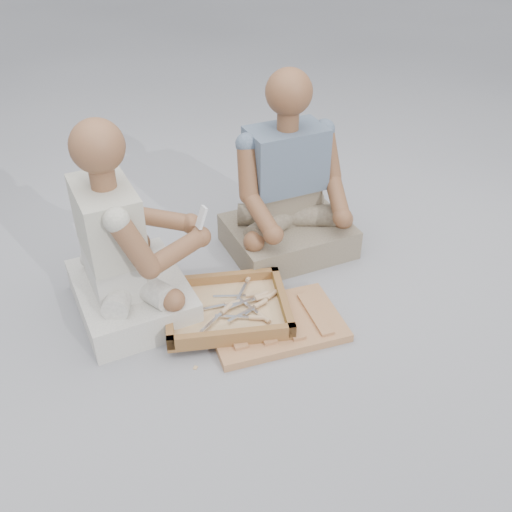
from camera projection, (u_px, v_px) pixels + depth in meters
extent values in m
plane|color=#95959A|center=(262.00, 333.00, 2.52)|extent=(60.00, 60.00, 0.00)
cube|color=olive|center=(275.00, 324.00, 2.54)|extent=(0.62, 0.44, 0.04)
cube|color=brown|center=(227.00, 312.00, 2.57)|extent=(0.57, 0.47, 0.02)
cube|color=brown|center=(222.00, 279.00, 2.71)|extent=(0.55, 0.07, 0.05)
cube|color=brown|center=(232.00, 336.00, 2.39)|extent=(0.55, 0.07, 0.05)
cube|color=brown|center=(283.00, 300.00, 2.58)|extent=(0.06, 0.44, 0.05)
cube|color=brown|center=(169.00, 311.00, 2.52)|extent=(0.06, 0.44, 0.05)
cube|color=#D7AF7E|center=(227.00, 309.00, 2.56)|extent=(0.50, 0.40, 0.01)
cube|color=silver|center=(211.00, 322.00, 2.46)|extent=(0.12, 0.11, 0.00)
cylinder|color=#A57957|center=(226.00, 308.00, 2.53)|extent=(0.07, 0.06, 0.02)
cube|color=silver|center=(256.00, 306.00, 2.56)|extent=(0.13, 0.10, 0.00)
cylinder|color=#A57957|center=(272.00, 295.00, 2.62)|extent=(0.07, 0.06, 0.02)
cube|color=silver|center=(242.00, 290.00, 2.64)|extent=(0.09, 0.14, 0.00)
cylinder|color=#A57957|center=(249.00, 276.00, 2.73)|extent=(0.05, 0.07, 0.02)
cube|color=silver|center=(230.00, 296.00, 2.63)|extent=(0.15, 0.04, 0.00)
cylinder|color=#A57957|center=(253.00, 295.00, 2.63)|extent=(0.07, 0.03, 0.02)
cube|color=silver|center=(248.00, 305.00, 2.56)|extent=(0.08, 0.14, 0.00)
cylinder|color=#A57957|center=(264.00, 318.00, 2.49)|extent=(0.05, 0.07, 0.02)
cube|color=silver|center=(241.00, 314.00, 2.51)|extent=(0.14, 0.08, 0.00)
cylinder|color=#A57957|center=(260.00, 304.00, 2.56)|extent=(0.07, 0.05, 0.02)
cube|color=silver|center=(240.00, 303.00, 2.56)|extent=(0.15, 0.06, 0.00)
cylinder|color=#A57957|center=(261.00, 295.00, 2.61)|extent=(0.07, 0.04, 0.02)
cube|color=silver|center=(240.00, 303.00, 2.57)|extent=(0.15, 0.03, 0.00)
cylinder|color=#A57957|center=(263.00, 298.00, 2.60)|extent=(0.07, 0.03, 0.02)
cube|color=silver|center=(209.00, 308.00, 2.55)|extent=(0.15, 0.03, 0.00)
cylinder|color=#A57957|center=(232.00, 303.00, 2.58)|extent=(0.07, 0.03, 0.02)
cube|color=silver|center=(232.00, 316.00, 2.50)|extent=(0.15, 0.06, 0.00)
cylinder|color=#A57957|center=(257.00, 318.00, 2.49)|extent=(0.07, 0.04, 0.02)
cube|color=#D7AF7E|center=(213.00, 295.00, 2.74)|extent=(0.02, 0.02, 0.00)
cube|color=#D7AF7E|center=(283.00, 337.00, 2.50)|extent=(0.02, 0.02, 0.00)
cube|color=#D7AF7E|center=(195.00, 368.00, 2.35)|extent=(0.02, 0.02, 0.00)
cube|color=#D7AF7E|center=(248.00, 308.00, 2.66)|extent=(0.02, 0.02, 0.00)
cube|color=#D7AF7E|center=(237.00, 296.00, 2.73)|extent=(0.02, 0.02, 0.00)
cube|color=#D7AF7E|center=(202.00, 286.00, 2.80)|extent=(0.02, 0.02, 0.00)
cube|color=#D7AF7E|center=(152.00, 299.00, 2.72)|extent=(0.02, 0.02, 0.00)
cube|color=#D7AF7E|center=(279.00, 263.00, 2.96)|extent=(0.02, 0.02, 0.00)
cube|color=#D7AF7E|center=(145.00, 281.00, 2.83)|extent=(0.02, 0.02, 0.00)
cube|color=#D7AF7E|center=(181.00, 285.00, 2.80)|extent=(0.02, 0.02, 0.00)
cube|color=#D7AF7E|center=(178.00, 285.00, 2.80)|extent=(0.02, 0.02, 0.00)
cube|color=#D7AF7E|center=(280.00, 273.00, 2.89)|extent=(0.02, 0.02, 0.00)
cube|color=silver|center=(132.00, 295.00, 2.62)|extent=(0.60, 0.69, 0.15)
cube|color=silver|center=(113.00, 269.00, 2.50)|extent=(0.28, 0.37, 0.19)
cube|color=beige|center=(107.00, 220.00, 2.36)|extent=(0.31, 0.41, 0.31)
sphere|color=brown|center=(97.00, 146.00, 2.18)|extent=(0.22, 0.22, 0.22)
sphere|color=brown|center=(191.00, 224.00, 2.63)|extent=(0.10, 0.10, 0.10)
sphere|color=brown|center=(201.00, 237.00, 2.54)|extent=(0.10, 0.10, 0.10)
cube|color=gray|center=(288.00, 236.00, 3.02)|extent=(0.70, 0.60, 0.16)
cube|color=gray|center=(283.00, 202.00, 2.97)|extent=(0.37, 0.27, 0.19)
cube|color=slate|center=(286.00, 158.00, 2.82)|extent=(0.42, 0.30, 0.32)
sphere|color=brown|center=(289.00, 92.00, 2.62)|extent=(0.22, 0.22, 0.22)
sphere|color=brown|center=(342.00, 217.00, 2.82)|extent=(0.10, 0.10, 0.10)
sphere|color=brown|center=(273.00, 234.00, 2.70)|extent=(0.10, 0.10, 0.10)
cube|color=silver|center=(202.00, 217.00, 2.49)|extent=(0.06, 0.05, 0.10)
cube|color=black|center=(201.00, 216.00, 2.48)|extent=(0.02, 0.03, 0.03)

